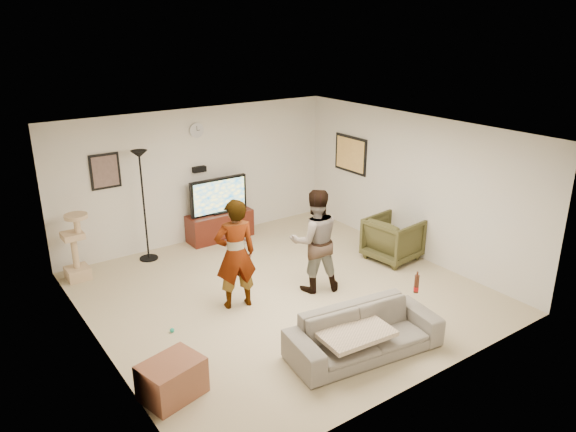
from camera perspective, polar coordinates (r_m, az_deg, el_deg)
floor at (r=8.50m, az=-0.58°, el=-8.07°), size 5.50×5.50×0.02m
ceiling at (r=7.65m, az=-0.64°, el=8.84°), size 5.50×5.50×0.02m
wall_back at (r=10.26m, az=-9.39°, el=4.22°), size 5.50×0.04×2.50m
wall_front at (r=6.11m, az=14.34°, el=-7.27°), size 5.50×0.04×2.50m
wall_left at (r=6.92m, az=-19.74°, el=-4.54°), size 0.04×5.50×2.50m
wall_right at (r=9.74m, az=12.85°, el=3.13°), size 0.04×5.50×2.50m
wall_clock at (r=10.05m, az=-9.59°, el=8.86°), size 0.26×0.04×0.26m
wall_speaker at (r=10.18m, az=-9.28°, el=4.85°), size 0.25×0.10×0.10m
picture_back at (r=9.57m, az=-18.63°, el=4.47°), size 0.42×0.03×0.52m
picture_right at (r=10.75m, az=6.57°, el=6.45°), size 0.03×0.78×0.62m
tv_stand at (r=10.48m, az=-7.14°, el=-1.02°), size 1.26×0.45×0.52m
console_box at (r=10.28m, az=-5.59°, el=-2.75°), size 0.40×0.30×0.07m
tv at (r=10.28m, az=-7.29°, el=2.12°), size 1.15×0.08×0.68m
tv_screen at (r=10.24m, az=-7.17°, el=2.06°), size 1.06×0.01×0.60m
floor_lamp at (r=9.59m, az=-14.86°, el=0.96°), size 0.32×0.32×1.95m
cat_tree at (r=9.34m, az=-21.51°, el=-3.06°), size 0.36×0.36×1.11m
person_left at (r=7.81m, az=-5.53°, el=-4.00°), size 0.68×0.52×1.65m
person_right at (r=8.28m, az=2.84°, el=-2.59°), size 0.96×0.87×1.63m
sofa at (r=7.02m, az=8.00°, el=-12.00°), size 2.06×1.04×0.57m
throw_blanket at (r=6.85m, az=6.75°, el=-11.85°), size 0.95×0.77×0.06m
beer_bottle at (r=7.41m, az=13.33°, el=-6.95°), size 0.06×0.06×0.25m
armchair at (r=9.65m, az=10.95°, el=-2.35°), size 0.93×0.91×0.76m
side_table at (r=6.43m, az=-12.07°, el=-16.38°), size 0.76×0.64×0.44m
toy_ball at (r=7.65m, az=-12.06°, el=-11.64°), size 0.06×0.06×0.06m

